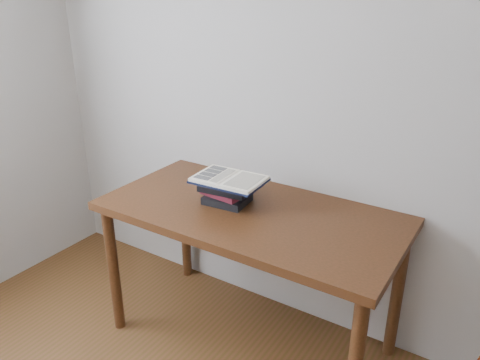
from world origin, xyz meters
The scene contains 3 objects.
desk centered at (-0.10, 1.38, 0.70)m, with size 1.48×0.74×0.79m.
book_stack centered at (-0.25, 1.40, 0.85)m, with size 0.27×0.22×0.12m.
open_book centered at (-0.22, 1.38, 0.93)m, with size 0.35×0.25×0.03m.
Camera 1 is at (0.96, -0.38, 1.81)m, focal length 35.00 mm.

